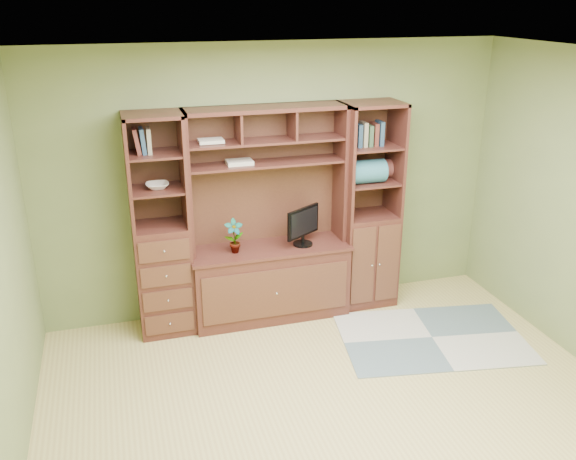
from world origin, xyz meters
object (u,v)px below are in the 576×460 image
object	(u,v)px
monitor	(303,220)
right_tower	(368,207)
left_tower	(160,227)
center_hutch	(269,218)

from	to	relation	value
monitor	right_tower	bearing A→B (deg)	-26.03
right_tower	left_tower	bearing A→B (deg)	180.00
center_hutch	right_tower	bearing A→B (deg)	2.23
center_hutch	left_tower	xyz separation A→B (m)	(-1.00, 0.04, 0.00)
center_hutch	right_tower	size ratio (longest dim) A/B	1.00
right_tower	monitor	xyz separation A→B (m)	(-0.70, -0.07, -0.04)
left_tower	monitor	xyz separation A→B (m)	(1.32, -0.07, -0.04)
center_hutch	left_tower	size ratio (longest dim) A/B	1.00
left_tower	right_tower	world-z (taller)	same
center_hutch	right_tower	xyz separation A→B (m)	(1.02, 0.04, 0.00)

